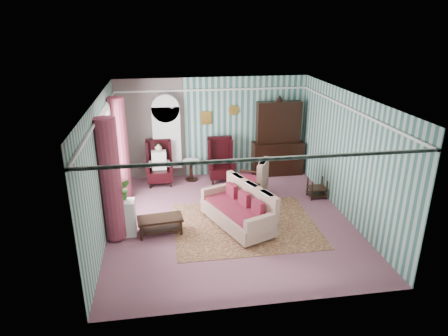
{
  "coord_description": "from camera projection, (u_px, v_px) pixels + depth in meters",
  "views": [
    {
      "loc": [
        -1.41,
        -8.21,
        4.45
      ],
      "look_at": [
        -0.05,
        0.6,
        1.08
      ],
      "focal_mm": 32.0,
      "sensor_mm": 36.0,
      "label": 1
    }
  ],
  "objects": [
    {
      "name": "potted_plant_c",
      "position": [
        118.0,
        191.0,
        8.5
      ],
      "size": [
        0.27,
        0.27,
        0.36
      ],
      "primitive_type": "imported",
      "rotation": [
        0.0,
        0.0,
        0.41
      ],
      "color": "#194816",
      "rests_on": "plant_stand"
    },
    {
      "name": "potted_plant_a",
      "position": [
        119.0,
        195.0,
        8.27
      ],
      "size": [
        0.45,
        0.41,
        0.42
      ],
      "primitive_type": "imported",
      "rotation": [
        0.0,
        0.0,
        -0.25
      ],
      "color": "#1B581D",
      "rests_on": "plant_stand"
    },
    {
      "name": "sofa",
      "position": [
        238.0,
        208.0,
        8.93
      ],
      "size": [
        1.73,
        2.22,
        0.91
      ],
      "primitive_type": "cube",
      "rotation": [
        0.0,
        0.0,
        1.96
      ],
      "color": "#BBB491",
      "rests_on": "floor"
    },
    {
      "name": "wingback_left",
      "position": [
        159.0,
        163.0,
        11.18
      ],
      "size": [
        0.76,
        0.8,
        1.25
      ],
      "primitive_type": "cube",
      "color": "black",
      "rests_on": "floor"
    },
    {
      "name": "plant_stand",
      "position": [
        123.0,
        218.0,
        8.61
      ],
      "size": [
        0.55,
        0.35,
        0.8
      ],
      "primitive_type": "cube",
      "color": "white",
      "rests_on": "floor"
    },
    {
      "name": "seated_woman",
      "position": [
        159.0,
        164.0,
        11.19
      ],
      "size": [
        0.44,
        0.4,
        1.18
      ],
      "primitive_type": null,
      "color": "white",
      "rests_on": "floor"
    },
    {
      "name": "floral_armchair",
      "position": [
        250.0,
        183.0,
        10.3
      ],
      "size": [
        1.19,
        1.19,
        0.88
      ],
      "primitive_type": "cube",
      "rotation": [
        0.0,
        0.0,
        1.1
      ],
      "color": "tan",
      "rests_on": "floor"
    },
    {
      "name": "floor",
      "position": [
        230.0,
        220.0,
        9.37
      ],
      "size": [
        6.0,
        6.0,
        0.0
      ],
      "primitive_type": "plane",
      "color": "#804B57",
      "rests_on": "ground"
    },
    {
      "name": "potted_plant_b",
      "position": [
        124.0,
        189.0,
        8.49
      ],
      "size": [
        0.27,
        0.23,
        0.46
      ],
      "primitive_type": "imported",
      "rotation": [
        0.0,
        0.0,
        0.1
      ],
      "color": "#1A531A",
      "rests_on": "plant_stand"
    },
    {
      "name": "room_shell",
      "position": [
        201.0,
        137.0,
        8.73
      ],
      "size": [
        5.53,
        6.02,
        2.91
      ],
      "color": "#35615A",
      "rests_on": "ground"
    },
    {
      "name": "bookcase",
      "position": [
        167.0,
        142.0,
        11.4
      ],
      "size": [
        0.8,
        0.28,
        2.24
      ],
      "primitive_type": "cube",
      "color": "silver",
      "rests_on": "floor"
    },
    {
      "name": "dresser_hutch",
      "position": [
        278.0,
        136.0,
        11.73
      ],
      "size": [
        1.5,
        0.56,
        2.36
      ],
      "primitive_type": "cube",
      "color": "black",
      "rests_on": "floor"
    },
    {
      "name": "round_side_table",
      "position": [
        191.0,
        170.0,
        11.56
      ],
      "size": [
        0.5,
        0.5,
        0.6
      ],
      "primitive_type": "cylinder",
      "color": "black",
      "rests_on": "floor"
    },
    {
      "name": "coffee_table",
      "position": [
        160.0,
        226.0,
        8.72
      ],
      "size": [
        1.02,
        0.58,
        0.39
      ],
      "primitive_type": "cube",
      "rotation": [
        0.0,
        0.0,
        0.11
      ],
      "color": "black",
      "rests_on": "floor"
    },
    {
      "name": "nest_table",
      "position": [
        317.0,
        188.0,
        10.45
      ],
      "size": [
        0.45,
        0.38,
        0.54
      ],
      "primitive_type": "cube",
      "color": "black",
      "rests_on": "floor"
    },
    {
      "name": "rug",
      "position": [
        245.0,
        225.0,
        9.13
      ],
      "size": [
        3.2,
        2.6,
        0.01
      ],
      "primitive_type": "cube",
      "color": "#43161A",
      "rests_on": "floor"
    },
    {
      "name": "wingback_right",
      "position": [
        221.0,
        160.0,
        11.43
      ],
      "size": [
        0.76,
        0.8,
        1.25
      ],
      "primitive_type": "cube",
      "color": "black",
      "rests_on": "floor"
    }
  ]
}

